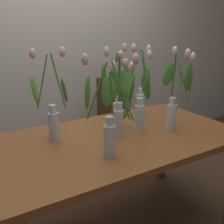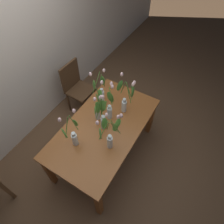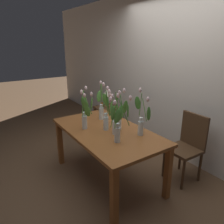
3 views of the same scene
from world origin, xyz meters
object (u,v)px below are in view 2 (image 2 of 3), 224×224
at_px(tulip_vase_4, 110,134).
at_px(tulip_vase_5, 101,91).
at_px(tulip_vase_0, 126,98).
at_px(tulip_vase_2, 100,108).
at_px(tulip_vase_1, 101,116).
at_px(tulip_vase_3, 73,135).
at_px(dining_chair, 76,86).
at_px(tulip_vase_6, 110,107).
at_px(dining_table, 104,130).

relative_size(tulip_vase_4, tulip_vase_5, 0.98).
distance_m(tulip_vase_0, tulip_vase_2, 0.37).
relative_size(tulip_vase_0, tulip_vase_1, 0.98).
bearing_deg(tulip_vase_4, tulip_vase_2, 49.54).
xyz_separation_m(tulip_vase_1, tulip_vase_3, (-0.37, 0.14, -0.03)).
bearing_deg(tulip_vase_5, tulip_vase_0, -85.96).
bearing_deg(dining_chair, tulip_vase_6, -113.45).
xyz_separation_m(dining_table, tulip_vase_0, (0.39, -0.10, 0.32)).
xyz_separation_m(tulip_vase_0, dining_chair, (0.20, 1.03, -0.44)).
height_order(tulip_vase_1, tulip_vase_5, tulip_vase_5).
xyz_separation_m(dining_table, tulip_vase_4, (-0.18, -0.21, 0.33)).
xyz_separation_m(dining_table, tulip_vase_1, (-0.01, 0.02, 0.31)).
height_order(tulip_vase_0, dining_chair, tulip_vase_0).
bearing_deg(tulip_vase_4, tulip_vase_3, 118.89).
xyz_separation_m(tulip_vase_6, dining_chair, (0.39, 0.91, -0.40)).
relative_size(tulip_vase_4, tulip_vase_6, 0.97).
relative_size(tulip_vase_1, tulip_vase_2, 0.98).
distance_m(tulip_vase_5, dining_chair, 0.81).
bearing_deg(tulip_vase_4, dining_chair, 55.93).
height_order(tulip_vase_1, tulip_vase_6, tulip_vase_6).
xyz_separation_m(tulip_vase_1, tulip_vase_6, (0.21, 0.00, -0.04)).
bearing_deg(tulip_vase_3, dining_chair, 38.47).
xyz_separation_m(dining_table, tulip_vase_5, (0.36, 0.27, 0.28)).
relative_size(tulip_vase_2, tulip_vase_3, 1.01).
height_order(tulip_vase_4, dining_chair, tulip_vase_4).
relative_size(tulip_vase_0, tulip_vase_3, 0.98).
bearing_deg(dining_table, tulip_vase_6, 6.59).
relative_size(tulip_vase_1, tulip_vase_5, 1.00).
distance_m(tulip_vase_4, dining_chair, 1.45).
distance_m(tulip_vase_1, tulip_vase_6, 0.21).
bearing_deg(tulip_vase_5, dining_table, -143.04).
relative_size(tulip_vase_0, tulip_vase_4, 1.00).
height_order(tulip_vase_2, tulip_vase_4, tulip_vase_2).
bearing_deg(tulip_vase_6, tulip_vase_5, 55.86).
bearing_deg(tulip_vase_4, tulip_vase_1, 53.28).
height_order(dining_table, tulip_vase_6, tulip_vase_6).
relative_size(dining_table, dining_chair, 1.72).
bearing_deg(tulip_vase_4, dining_table, 48.55).
height_order(tulip_vase_2, dining_chair, tulip_vase_2).
bearing_deg(dining_chair, tulip_vase_5, -108.83).
relative_size(dining_table, tulip_vase_4, 2.87).
distance_m(dining_table, tulip_vase_0, 0.51).
bearing_deg(tulip_vase_2, tulip_vase_6, -40.95).
distance_m(tulip_vase_4, tulip_vase_5, 0.73).
xyz_separation_m(tulip_vase_0, tulip_vase_2, (-0.30, 0.21, -0.02)).
relative_size(dining_table, tulip_vase_0, 2.86).
height_order(tulip_vase_2, tulip_vase_5, tulip_vase_2).
xyz_separation_m(tulip_vase_0, tulip_vase_4, (-0.57, -0.11, 0.01)).
bearing_deg(tulip_vase_1, tulip_vase_4, -126.72).
bearing_deg(tulip_vase_2, dining_chair, 58.73).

